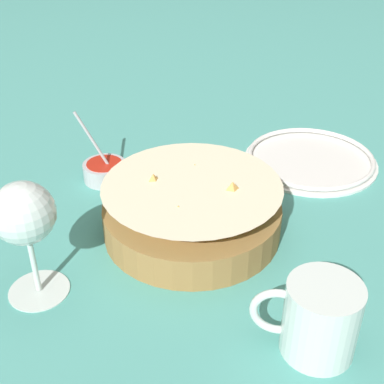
# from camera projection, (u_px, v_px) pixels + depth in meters

# --- Properties ---
(ground_plane) EXTENTS (4.00, 4.00, 0.00)m
(ground_plane) POSITION_uv_depth(u_px,v_px,m) (191.00, 220.00, 0.80)
(ground_plane) COLOR teal
(food_basket) EXTENTS (0.25, 0.25, 0.09)m
(food_basket) POSITION_uv_depth(u_px,v_px,m) (192.00, 211.00, 0.75)
(food_basket) COLOR olive
(food_basket) RESTS_ON ground_plane
(sauce_cup) EXTENTS (0.08, 0.07, 0.12)m
(sauce_cup) POSITION_uv_depth(u_px,v_px,m) (105.00, 170.00, 0.88)
(sauce_cup) COLOR #B7B7BC
(sauce_cup) RESTS_ON ground_plane
(wine_glass) EXTENTS (0.08, 0.08, 0.16)m
(wine_glass) POSITION_uv_depth(u_px,v_px,m) (24.00, 218.00, 0.61)
(wine_glass) COLOR silver
(wine_glass) RESTS_ON ground_plane
(beer_mug) EXTENTS (0.12, 0.08, 0.09)m
(beer_mug) POSITION_uv_depth(u_px,v_px,m) (319.00, 321.00, 0.57)
(beer_mug) COLOR silver
(beer_mug) RESTS_ON ground_plane
(side_plate) EXTENTS (0.23, 0.23, 0.01)m
(side_plate) POSITION_uv_depth(u_px,v_px,m) (310.00, 159.00, 0.94)
(side_plate) COLOR white
(side_plate) RESTS_ON ground_plane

